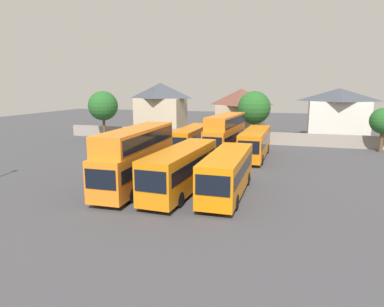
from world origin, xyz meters
The scene contains 14 objects.
ground centered at (0.00, 18.00, 0.00)m, with size 140.00×140.00×0.00m, color #424247.
depot_boundary_wall centered at (0.00, 25.43, 0.90)m, with size 56.00×0.50×1.80m, color gray.
bus_1 centered at (-3.90, -0.03, 2.81)m, with size 2.87×11.46×4.99m.
bus_2 centered at (0.05, -0.08, 2.02)m, with size 3.13×11.30×3.54m.
bus_3 centered at (3.71, 0.17, 1.91)m, with size 2.72×10.32×3.33m.
bus_4 centered at (-3.89, 15.77, 1.88)m, with size 2.64×11.31×3.27m.
bus_5 centered at (0.48, 15.57, 2.80)m, with size 3.27×10.62×4.97m.
bus_6 centered at (4.17, 15.11, 1.91)m, with size 2.74×11.10×3.33m.
house_terrace_left centered at (-14.99, 33.34, 4.58)m, with size 8.54×6.58×8.96m.
house_terrace_centre centered at (-0.56, 34.84, 4.07)m, with size 7.92×8.27×7.96m.
house_terrace_right centered at (14.98, 33.54, 4.11)m, with size 9.24×6.90×8.06m.
tree_left_of_lot centered at (2.45, 27.93, 5.14)m, with size 5.00×5.00×7.66m.
tree_behind_wall centered at (19.31, 23.43, 4.00)m, with size 3.32×3.32×5.71m.
tree_right_of_lot centered at (-20.31, 22.43, 5.34)m, with size 4.58×4.58×7.66m.
Camera 1 is at (8.48, -25.38, 8.37)m, focal length 32.18 mm.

